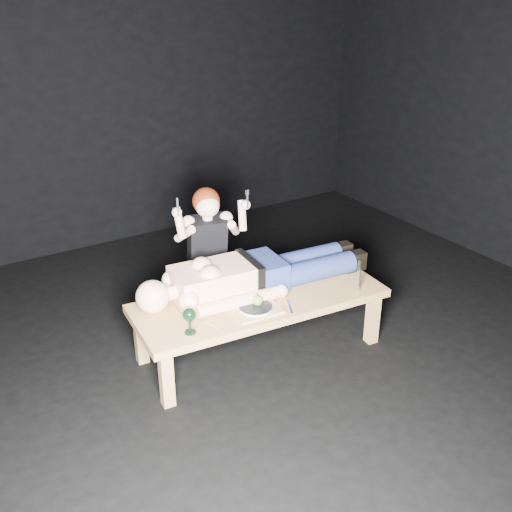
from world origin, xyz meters
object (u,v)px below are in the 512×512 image
Objects in this scene: table at (260,325)px; serving_tray at (256,310)px; carving_knife at (358,276)px; kneeling_woman at (206,251)px; lying_man at (258,269)px; goblet at (190,321)px.

serving_tray is at bearing -125.82° from table.
carving_knife reaches higher than serving_tray.
carving_knife is at bearing -38.83° from kneeling_woman.
lying_man is 1.71× the size of kneeling_woman.
carving_knife reaches higher than table.
lying_man is at bearing 67.42° from table.
kneeling_woman reaches higher than table.
goblet is 1.26m from carving_knife.
kneeling_woman is (-0.07, 0.66, 0.35)m from table.
serving_tray is (-0.06, -0.81, -0.11)m from kneeling_woman.
lying_man is 7.79× the size of carving_knife.
lying_man reaches higher than carving_knife.
lying_man is at bearing -59.28° from kneeling_woman.
table is 0.75m from kneeling_woman.
carving_knife is at bearing -33.17° from lying_man.
lying_man is at bearing 54.70° from serving_tray.
carving_knife is at bearing -20.59° from table.
goblet is (-0.55, -0.81, -0.03)m from kneeling_woman.
kneeling_woman is 0.98m from goblet.
serving_tray is 1.86× the size of goblet.
lying_man is 0.38m from serving_tray.
kneeling_woman is 6.45× the size of goblet.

